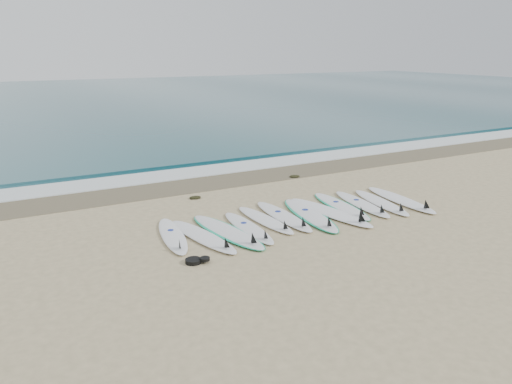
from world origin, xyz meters
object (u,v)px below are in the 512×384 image
surfboard_0 (173,236)px  leash_coil (196,261)px  surfboard_11 (402,200)px  surfboard_6 (310,215)px

surfboard_0 → leash_coil: size_ratio=5.29×
surfboard_11 → leash_coil: surfboard_11 is taller
surfboard_0 → surfboard_11: (6.38, -0.41, 0.01)m
surfboard_0 → surfboard_6: 3.49m
surfboard_6 → surfboard_11: surfboard_6 is taller
leash_coil → surfboard_0: bearing=88.1°
surfboard_6 → leash_coil: size_ratio=6.22×
surfboard_0 → surfboard_6: (3.48, -0.26, -0.00)m
surfboard_11 → leash_coil: (-6.43, -1.06, -0.01)m
leash_coil → surfboard_6: bearing=19.0°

